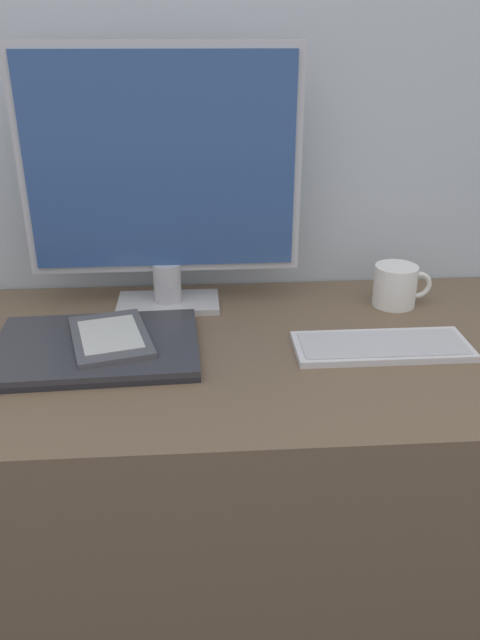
{
  "coord_description": "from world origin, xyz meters",
  "views": [
    {
      "loc": [
        0.04,
        -0.73,
        1.25
      ],
      "look_at": [
        0.11,
        0.23,
        0.8
      ],
      "focal_mm": 35.0,
      "sensor_mm": 36.0,
      "label": 1
    }
  ],
  "objects_px": {
    "keyboard": "(382,346)",
    "coffee_mug": "(396,286)",
    "monitor": "(162,177)",
    "laptop": "(97,347)",
    "ereader": "(110,336)"
  },
  "relations": [
    {
      "from": "ereader",
      "to": "coffee_mug",
      "type": "height_order",
      "value": "coffee_mug"
    },
    {
      "from": "coffee_mug",
      "to": "keyboard",
      "type": "bearing_deg",
      "value": -112.53
    },
    {
      "from": "ereader",
      "to": "monitor",
      "type": "bearing_deg",
      "value": 63.48
    },
    {
      "from": "keyboard",
      "to": "coffee_mug",
      "type": "xyz_separation_m",
      "value": [
        0.08,
        0.19,
        0.03
      ]
    },
    {
      "from": "coffee_mug",
      "to": "ereader",
      "type": "bearing_deg",
      "value": -164.01
    },
    {
      "from": "monitor",
      "to": "laptop",
      "type": "xyz_separation_m",
      "value": [
        -0.12,
        -0.2,
        -0.25
      ]
    },
    {
      "from": "monitor",
      "to": "laptop",
      "type": "relative_size",
      "value": 1.46
    },
    {
      "from": "monitor",
      "to": "laptop",
      "type": "height_order",
      "value": "monitor"
    },
    {
      "from": "monitor",
      "to": "ereader",
      "type": "distance_m",
      "value": 0.32
    },
    {
      "from": "monitor",
      "to": "ereader",
      "type": "bearing_deg",
      "value": -116.52
    },
    {
      "from": "monitor",
      "to": "coffee_mug",
      "type": "bearing_deg",
      "value": -3.58
    },
    {
      "from": "ereader",
      "to": "coffee_mug",
      "type": "xyz_separation_m",
      "value": [
        0.55,
        0.16,
        0.02
      ]
    },
    {
      "from": "monitor",
      "to": "keyboard",
      "type": "distance_m",
      "value": 0.51
    },
    {
      "from": "ereader",
      "to": "coffee_mug",
      "type": "distance_m",
      "value": 0.58
    },
    {
      "from": "keyboard",
      "to": "coffee_mug",
      "type": "distance_m",
      "value": 0.21
    }
  ]
}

